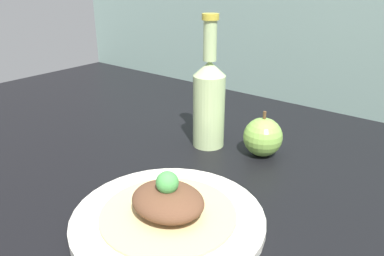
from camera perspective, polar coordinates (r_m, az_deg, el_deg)
ground_plane at (r=71.49cm, az=-1.36°, el=-8.61°), size 180.00×110.00×4.00cm
plate at (r=58.04cm, az=-3.63°, el=-13.47°), size 29.12×29.12×1.66cm
plated_food at (r=56.55cm, az=-3.69°, el=-11.34°), size 20.49×20.49×7.28cm
cider_bottle at (r=78.82cm, az=2.61°, el=4.36°), size 6.77×6.77×27.80cm
apple at (r=77.78cm, az=10.74°, el=-1.34°), size 8.01×8.01×9.54cm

